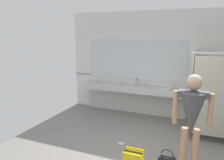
{
  "coord_description": "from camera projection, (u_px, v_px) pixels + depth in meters",
  "views": [
    {
      "loc": [
        0.93,
        -3.6,
        2.34
      ],
      "look_at": [
        -1.16,
        1.36,
        1.23
      ],
      "focal_mm": 36.06,
      "sensor_mm": 36.0,
      "label": 1
    }
  ],
  "objects": [
    {
      "name": "wall_back_tile_band",
      "position": [
        169.0,
        81.0,
        6.31
      ],
      "size": [
        6.04,
        0.01,
        0.06
      ],
      "primitive_type": "cube",
      "color": "#9E937F",
      "rests_on": "wall_back"
    },
    {
      "name": "floor_drain_cover",
      "position": [
        121.0,
        143.0,
        4.89
      ],
      "size": [
        0.14,
        0.14,
        0.01
      ],
      "primitive_type": "cylinder",
      "color": "#B7BABF",
      "rests_on": "ground_plane"
    },
    {
      "name": "paper_cup",
      "position": [
        168.0,
        89.0,
        6.04
      ],
      "size": [
        0.07,
        0.07,
        0.08
      ],
      "primitive_type": "cylinder",
      "color": "white",
      "rests_on": "vanity_counter"
    },
    {
      "name": "soap_dispenser",
      "position": [
        137.0,
        82.0,
        6.57
      ],
      "size": [
        0.07,
        0.07,
        0.22
      ],
      "color": "#D899B2",
      "rests_on": "vanity_counter"
    },
    {
      "name": "person_standing",
      "position": [
        192.0,
        113.0,
        3.54
      ],
      "size": [
        0.6,
        0.42,
        1.73
      ],
      "color": "tan",
      "rests_on": "ground_plane"
    },
    {
      "name": "vanity_counter",
      "position": [
        132.0,
        93.0,
        6.6
      ],
      "size": [
        3.04,
        0.52,
        0.96
      ],
      "color": "silver",
      "rests_on": "ground_plane"
    },
    {
      "name": "mirror_panel",
      "position": [
        135.0,
        60.0,
        6.58
      ],
      "size": [
        2.94,
        0.02,
        1.18
      ],
      "primitive_type": "cube",
      "color": "silver",
      "rests_on": "wall_back"
    },
    {
      "name": "wall_back",
      "position": [
        170.0,
        65.0,
        6.28
      ],
      "size": [
        6.04,
        0.12,
        2.98
      ],
      "primitive_type": "cube",
      "color": "silver",
      "rests_on": "ground_plane"
    }
  ]
}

